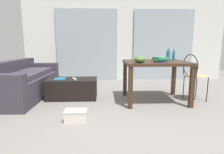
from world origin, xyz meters
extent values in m
plane|color=gray|center=(0.00, 1.41, 0.00)|extent=(8.68, 8.68, 0.00)
cube|color=silver|center=(0.00, 3.62, 1.26)|extent=(5.94, 0.10, 2.52)
cube|color=#99A3AD|center=(-1.14, 3.53, 1.04)|extent=(1.78, 0.03, 2.07)
cube|color=#99A3AD|center=(1.14, 3.53, 1.04)|extent=(1.78, 0.03, 2.07)
cube|color=#38333D|center=(-2.21, 1.75, 0.21)|extent=(0.85, 1.96, 0.42)
cube|color=#38333D|center=(-2.51, 1.75, 0.57)|extent=(0.25, 1.94, 0.31)
cube|color=#38333D|center=(-2.19, 2.62, 0.51)|extent=(0.80, 0.22, 0.19)
cube|color=#3E3944|center=(-2.15, 2.13, 0.47)|extent=(0.58, 0.74, 0.10)
cube|color=#3E3944|center=(-2.17, 1.36, 0.47)|extent=(0.58, 0.74, 0.10)
cube|color=black|center=(-1.26, 1.62, 0.20)|extent=(0.95, 0.51, 0.39)
cube|color=#382619|center=(0.31, 1.38, 0.72)|extent=(1.13, 0.90, 0.05)
cube|color=#382619|center=(-0.20, 0.98, 0.35)|extent=(0.07, 0.07, 0.70)
cube|color=#382619|center=(0.83, 0.98, 0.35)|extent=(0.07, 0.07, 0.70)
cube|color=#382619|center=(-0.20, 1.78, 0.35)|extent=(0.07, 0.07, 0.70)
cube|color=#382619|center=(0.83, 1.78, 0.35)|extent=(0.07, 0.07, 0.70)
cylinder|color=tan|center=(1.09, 1.38, 0.47)|extent=(0.42, 0.42, 0.02)
cylinder|color=black|center=(1.26, 1.26, 0.23)|extent=(0.02, 0.02, 0.46)
cylinder|color=black|center=(1.20, 1.55, 0.23)|extent=(0.02, 0.02, 0.46)
cylinder|color=black|center=(0.98, 1.20, 0.23)|extent=(0.02, 0.02, 0.46)
cylinder|color=black|center=(0.92, 1.49, 0.23)|extent=(0.02, 0.02, 0.46)
torus|color=black|center=(0.95, 1.34, 0.67)|extent=(0.10, 0.40, 0.41)
cylinder|color=black|center=(0.99, 1.17, 0.58)|extent=(0.02, 0.02, 0.19)
cylinder|color=black|center=(0.91, 1.52, 0.58)|extent=(0.02, 0.02, 0.19)
cylinder|color=teal|center=(0.77, 1.70, 0.83)|extent=(0.06, 0.06, 0.15)
cylinder|color=teal|center=(0.77, 1.70, 0.93)|extent=(0.03, 0.03, 0.06)
cylinder|color=teal|center=(0.61, 1.57, 0.84)|extent=(0.08, 0.08, 0.18)
cylinder|color=teal|center=(0.61, 1.57, 0.95)|extent=(0.04, 0.04, 0.05)
ellipsoid|color=#477033|center=(-0.03, 1.11, 0.81)|extent=(0.19, 0.19, 0.11)
cube|color=#33519E|center=(0.35, 1.25, 0.76)|extent=(0.16, 0.25, 0.02)
cube|color=#2D7F56|center=(0.35, 1.25, 0.78)|extent=(0.20, 0.25, 0.02)
cube|color=#2D7F56|center=(0.35, 1.25, 0.81)|extent=(0.21, 0.31, 0.02)
cube|color=#2D7F56|center=(0.37, 1.25, 0.83)|extent=(0.22, 0.30, 0.02)
cube|color=#9EA0A5|center=(0.60, 1.12, 0.75)|extent=(0.03, 0.08, 0.00)
torus|color=orange|center=(0.61, 1.07, 0.75)|extent=(0.03, 0.03, 0.00)
cube|color=#9EA0A5|center=(0.61, 1.12, 0.75)|extent=(0.01, 0.08, 0.00)
torus|color=orange|center=(0.61, 1.07, 0.75)|extent=(0.03, 0.03, 0.00)
cube|color=#B7B7B2|center=(-1.21, 1.57, 0.40)|extent=(0.12, 0.19, 0.02)
cube|color=#1E668C|center=(-1.48, 1.58, 0.40)|extent=(0.23, 0.24, 0.01)
cube|color=beige|center=(-1.02, 0.52, 0.06)|extent=(0.30, 0.20, 0.13)
cube|color=beige|center=(-1.02, 0.52, 0.14)|extent=(0.31, 0.21, 0.02)
camera|label=1|loc=(-0.62, -1.86, 1.03)|focal=28.83mm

